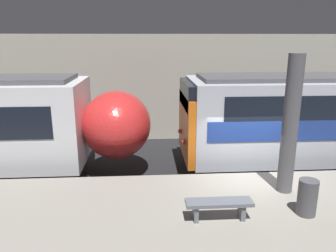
# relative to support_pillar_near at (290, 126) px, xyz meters

# --- Properties ---
(ground_plane) EXTENTS (120.00, 120.00, 0.00)m
(ground_plane) POSITION_rel_support_pillar_near_xyz_m (-0.51, 1.24, -2.74)
(ground_plane) COLOR black
(platform) EXTENTS (40.00, 4.14, 0.94)m
(platform) POSITION_rel_support_pillar_near_xyz_m (-0.51, -0.83, -2.27)
(platform) COLOR gray
(platform) RESTS_ON ground
(station_rear_barrier) EXTENTS (50.00, 0.15, 5.08)m
(station_rear_barrier) POSITION_rel_support_pillar_near_xyz_m (-0.51, 7.94, -0.20)
(station_rear_barrier) COLOR #B2AD9E
(station_rear_barrier) RESTS_ON ground
(support_pillar_near) EXTENTS (0.40, 0.40, 3.61)m
(support_pillar_near) POSITION_rel_support_pillar_near_xyz_m (0.00, 0.00, 0.00)
(support_pillar_near) COLOR #56565B
(support_pillar_near) RESTS_ON platform
(platform_bench) EXTENTS (1.50, 0.40, 0.45)m
(platform_bench) POSITION_rel_support_pillar_near_xyz_m (-2.06, -1.30, -1.47)
(platform_bench) COLOR slate
(platform_bench) RESTS_ON platform
(trash_bin) EXTENTS (0.44, 0.44, 0.85)m
(trash_bin) POSITION_rel_support_pillar_near_xyz_m (0.00, -1.22, -1.38)
(trash_bin) COLOR #4C4C51
(trash_bin) RESTS_ON platform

